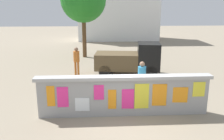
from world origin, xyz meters
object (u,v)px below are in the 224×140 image
at_px(motorcycle, 104,89).
at_px(person_bystander, 77,58).
at_px(tree_roadside, 83,0).
at_px(bicycle_near, 174,91).
at_px(auto_rickshaw_truck, 131,59).
at_px(person_walking, 142,76).

xyz_separation_m(motorcycle, person_bystander, (-1.44, 3.77, 0.52)).
distance_m(motorcycle, tree_roadside, 9.72).
relative_size(motorcycle, bicycle_near, 1.11).
height_order(auto_rickshaw_truck, person_bystander, auto_rickshaw_truck).
xyz_separation_m(auto_rickshaw_truck, tree_roadside, (-2.87, 5.12, 3.34)).
bearing_deg(tree_roadside, motorcycle, -82.02).
bearing_deg(person_bystander, person_walking, -50.55).
relative_size(person_walking, person_bystander, 1.00).
relative_size(auto_rickshaw_truck, bicycle_near, 2.20).
relative_size(bicycle_near, person_walking, 1.05).
relative_size(auto_rickshaw_truck, person_bystander, 2.32).
bearing_deg(person_walking, motorcycle, -177.52).
distance_m(motorcycle, bicycle_near, 2.97).
bearing_deg(bicycle_near, person_bystander, 138.15).
bearing_deg(person_walking, auto_rickshaw_truck, 89.67).
height_order(auto_rickshaw_truck, motorcycle, auto_rickshaw_truck).
xyz_separation_m(bicycle_near, person_walking, (-1.35, 0.24, 0.62)).
bearing_deg(motorcycle, tree_roadside, 97.98).
height_order(motorcycle, tree_roadside, tree_roadside).
bearing_deg(person_walking, tree_roadside, 107.94).
height_order(motorcycle, person_walking, person_walking).
relative_size(motorcycle, person_walking, 1.17).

